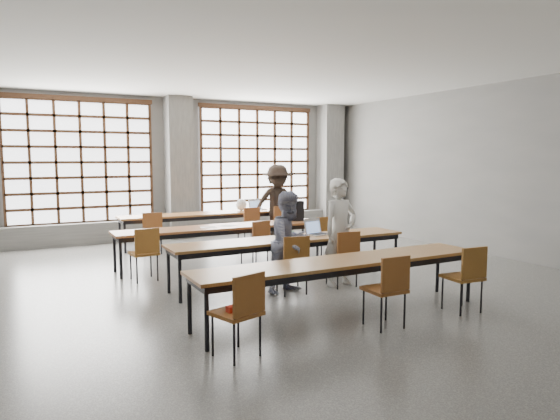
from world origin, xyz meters
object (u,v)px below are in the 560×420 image
object	(u,v)px
student_male	(340,232)
chair_front_left	(294,258)
desk_row_b	(223,229)
laptop_front	(316,231)
chair_near_left	(241,306)
laptop_back	(257,207)
green_box	(286,234)
chair_mid_centre	(257,239)
phone	(304,237)
chair_front_right	(344,253)
chair_mid_left	(145,249)
desk_row_d	(344,265)
desk_row_c	(291,242)
chair_near_right	(467,272)
plastic_bag	(241,205)
desk_row_a	(207,216)
chair_near_mid	(389,284)
chair_mid_right	(322,234)
student_female	(290,242)
chair_back_mid	(249,222)
chair_back_left	(153,228)
student_back	(278,203)
chair_back_right	(280,220)
mouse	(341,233)
backpack	(295,211)
red_pouch	(236,308)

from	to	relation	value
student_male	chair_front_left	bearing A→B (deg)	-177.98
desk_row_b	laptop_front	world-z (taller)	laptop_front
chair_near_left	laptop_back	bearing A→B (deg)	63.51
green_box	chair_mid_centre	bearing A→B (deg)	89.74
laptop_front	green_box	world-z (taller)	laptop_front
phone	chair_front_right	bearing A→B (deg)	-51.89
chair_mid_left	student_male	size ratio (longest dim) A/B	0.52
desk_row_d	laptop_back	distance (m)	6.24
desk_row_c	chair_near_right	bearing A→B (deg)	-63.25
plastic_bag	desk_row_a	bearing A→B (deg)	-176.82
chair_near_mid	chair_mid_right	bearing A→B (deg)	68.85
student_female	chair_back_mid	bearing A→B (deg)	55.33
desk_row_d	green_box	bearing A→B (deg)	83.67
chair_near_left	chair_near_right	size ratio (longest dim) A/B	1.00
chair_mid_centre	green_box	xyz separation A→B (m)	(-0.00, -1.10, 0.24)
desk_row_c	desk_row_d	size ratio (longest dim) A/B	1.00
chair_front_left	desk_row_b	bearing A→B (deg)	93.58
desk_row_c	chair_back_left	world-z (taller)	chair_back_left
chair_near_right	chair_front_left	bearing A→B (deg)	130.34
chair_near_right	student_back	bearing A→B (deg)	86.16
chair_near_mid	chair_back_right	bearing A→B (deg)	74.01
chair_mid_right	chair_near_mid	distance (m)	3.89
chair_back_mid	chair_mid_right	bearing A→B (deg)	-77.70
chair_back_mid	chair_mid_left	world-z (taller)	same
desk_row_a	plastic_bag	bearing A→B (deg)	3.18
desk_row_b	mouse	xyz separation A→B (m)	(1.41, -1.83, 0.08)
chair_back_right	chair_back_mid	bearing A→B (deg)	-179.99
chair_back_mid	student_male	xyz separation A→B (m)	(-0.24, -3.96, 0.31)
desk_row_c	chair_back_mid	bearing A→B (deg)	76.34
desk_row_d	student_female	distance (m)	1.32
chair_front_right	mouse	distance (m)	0.74
chair_mid_right	student_female	distance (m)	2.36
desk_row_c	student_female	distance (m)	0.59
chair_back_right	chair_near_mid	size ratio (longest dim) A/B	1.00
chair_near_right	plastic_bag	world-z (taller)	plastic_bag
plastic_bag	chair_back_left	bearing A→B (deg)	-163.71
chair_back_left	laptop_back	distance (m)	2.86
laptop_back	chair_front_right	bearing A→B (deg)	-99.16
chair_mid_centre	chair_near_right	distance (m)	3.85
chair_mid_right	mouse	world-z (taller)	chair_mid_right
chair_mid_centre	mouse	xyz separation A→B (m)	(1.00, -1.20, 0.21)
desk_row_d	chair_back_right	bearing A→B (deg)	70.29
backpack	red_pouch	bearing A→B (deg)	-107.80
student_male	laptop_back	xyz separation A→B (m)	(0.77, 4.70, -0.05)
laptop_front	chair_mid_centre	bearing A→B (deg)	118.48
desk_row_a	chair_back_right	world-z (taller)	chair_back_right
desk_row_a	student_back	xyz separation A→B (m)	(1.60, -0.50, 0.26)
desk_row_b	backpack	xyz separation A→B (m)	(1.60, 0.05, 0.27)
chair_back_right	laptop_back	size ratio (longest dim) A/B	2.09
chair_mid_left	chair_near_left	world-z (taller)	same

